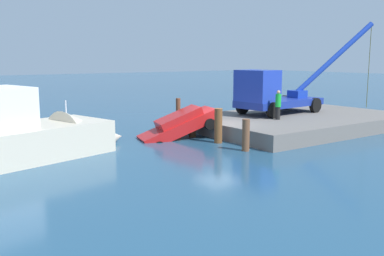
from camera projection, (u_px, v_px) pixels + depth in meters
The scene contains 10 objects.
ground at pixel (220, 138), 24.80m from camera, with size 200.00×200.00×0.00m, color navy.
dock at pixel (298, 121), 28.45m from camera, with size 13.66×8.96×0.85m, color slate.
crane_truck at pixel (273, 93), 28.46m from camera, with size 10.29×3.90×6.20m.
dock_worker at pixel (278, 105), 26.17m from camera, with size 0.34×0.34×1.77m.
salvaged_car at pixel (178, 126), 24.81m from camera, with size 4.79×2.94×2.50m.
moored_yacht at pixel (24, 147), 19.62m from camera, with size 12.93×6.43×5.97m.
piling_near at pixel (178, 115), 26.65m from camera, with size 0.28×0.28×2.11m, color brown.
piling_mid at pixel (192, 125), 25.26m from camera, with size 0.43×0.43×1.39m, color brown.
piling_far at pixel (218, 126), 23.38m from camera, with size 0.43×0.43×1.87m, color brown.
piling_end at pixel (246, 135), 21.38m from camera, with size 0.37×0.37×1.59m, color brown.
Camera 1 is at (15.32, 19.03, 4.59)m, focal length 40.64 mm.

